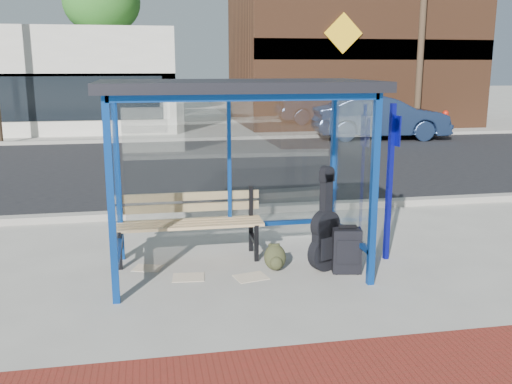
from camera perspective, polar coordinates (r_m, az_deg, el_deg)
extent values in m
plane|color=#B2ADA0|center=(7.45, -1.78, -7.86)|extent=(120.00, 120.00, 0.00)
cube|color=maroon|center=(5.13, 2.98, -17.82)|extent=(60.00, 1.00, 0.01)
cube|color=gray|center=(10.18, -4.32, -1.91)|extent=(60.00, 0.25, 0.12)
cube|color=black|center=(15.16, -6.50, 2.64)|extent=(60.00, 10.00, 0.00)
cube|color=gray|center=(20.19, -7.61, 5.25)|extent=(60.00, 0.25, 0.12)
cube|color=#B2ADA0|center=(22.08, -7.89, 5.72)|extent=(60.00, 4.00, 0.01)
cube|color=#0D3C96|center=(6.33, -14.30, -1.07)|extent=(0.08, 0.08, 2.30)
cube|color=#0D3C96|center=(6.82, 11.71, 0.03)|extent=(0.08, 0.08, 2.30)
cube|color=#0D3C96|center=(7.80, -13.67, 1.49)|extent=(0.08, 0.08, 2.30)
cube|color=#0D3C96|center=(8.20, 7.76, 2.27)|extent=(0.08, 0.08, 2.30)
cube|color=#0D3C96|center=(7.73, -2.77, 10.04)|extent=(3.00, 0.08, 0.08)
cube|color=#0D3C96|center=(6.25, -0.83, 9.45)|extent=(3.00, 0.08, 0.08)
cube|color=#0D3C96|center=(6.92, -14.44, 9.36)|extent=(0.08, 1.50, 0.08)
cube|color=#0D3C96|center=(7.37, 9.87, 9.74)|extent=(0.08, 1.50, 0.08)
cube|color=#0D3C96|center=(8.03, -2.63, -3.34)|extent=(3.00, 0.08, 0.06)
cube|color=#0D3C96|center=(7.25, -13.64, -5.45)|extent=(0.08, 1.50, 0.06)
cube|color=#0D3C96|center=(7.68, 9.35, -4.24)|extent=(0.08, 1.50, 0.06)
cube|color=#0D3C96|center=(7.82, -2.70, 3.36)|extent=(0.05, 0.05, 1.90)
cube|color=silver|center=(7.83, -2.70, 3.08)|extent=(2.84, 0.01, 1.82)
cube|color=silver|center=(7.03, -14.02, 1.62)|extent=(0.02, 1.34, 1.82)
cube|color=silver|center=(7.47, 9.60, 2.45)|extent=(0.02, 1.34, 1.82)
cube|color=black|center=(6.98, -1.91, 10.59)|extent=(3.30, 1.80, 0.12)
cube|color=#59331E|center=(26.97, 9.22, 13.71)|extent=(10.00, 7.00, 6.40)
cube|color=black|center=(23.76, 12.10, 13.77)|extent=(10.00, 0.10, 0.80)
cube|color=yellow|center=(23.15, 8.72, 15.42)|extent=(1.56, 0.06, 1.56)
cylinder|color=#4C3826|center=(28.96, -14.85, 11.99)|extent=(0.36, 0.36, 5.00)
ellipsoid|color=#23651D|center=(29.11, -15.20, 17.89)|extent=(3.60, 3.60, 3.06)
cylinder|color=#4C3826|center=(31.93, 14.79, 12.01)|extent=(0.36, 0.36, 5.00)
ellipsoid|color=#23651D|center=(32.06, 15.10, 17.37)|extent=(3.60, 3.60, 3.06)
cylinder|color=#4C3826|center=(22.70, 16.28, 15.65)|extent=(0.24, 0.24, 8.00)
cube|color=black|center=(7.62, -13.48, -5.73)|extent=(0.06, 0.06, 0.51)
cube|color=black|center=(7.97, -13.40, -3.21)|extent=(0.06, 0.06, 0.96)
cube|color=black|center=(7.83, -13.40, -5.23)|extent=(0.06, 0.46, 0.06)
cube|color=black|center=(7.72, 0.04, -5.13)|extent=(0.06, 0.06, 0.51)
cube|color=black|center=(8.07, -0.52, -2.67)|extent=(0.06, 0.06, 0.96)
cube|color=black|center=(7.92, -0.25, -4.66)|extent=(0.06, 0.46, 0.06)
cube|color=tan|center=(7.57, -6.74, -3.57)|extent=(2.03, 0.12, 0.04)
cube|color=tan|center=(7.69, -6.80, -3.31)|extent=(2.03, 0.12, 0.04)
cube|color=tan|center=(7.81, -6.86, -3.07)|extent=(2.03, 0.12, 0.04)
cube|color=tan|center=(7.93, -6.91, -2.83)|extent=(2.03, 0.12, 0.04)
cube|color=tan|center=(7.93, -6.97, -1.57)|extent=(2.03, 0.05, 0.11)
cube|color=tan|center=(7.89, -7.00, -0.46)|extent=(2.03, 0.05, 0.11)
cylinder|color=black|center=(7.44, 6.88, -6.05)|extent=(0.48, 0.32, 0.47)
cylinder|color=black|center=(7.33, 6.95, -3.31)|extent=(0.41, 0.28, 0.39)
cube|color=black|center=(7.39, 6.91, -4.73)|extent=(0.36, 0.26, 0.56)
cube|color=black|center=(7.24, 7.03, -0.41)|extent=(0.16, 0.15, 0.56)
cube|color=black|center=(7.19, 7.09, 1.50)|extent=(0.20, 0.17, 0.11)
cube|color=black|center=(7.39, 9.05, -5.78)|extent=(0.40, 0.29, 0.57)
cylinder|color=black|center=(7.46, 7.95, -7.76)|extent=(0.09, 0.21, 0.05)
cylinder|color=black|center=(7.50, 10.00, -7.71)|extent=(0.09, 0.21, 0.05)
cube|color=black|center=(7.29, 9.13, -3.42)|extent=(0.23, 0.08, 0.04)
cube|color=black|center=(7.27, 9.20, -5.96)|extent=(0.29, 0.07, 0.31)
ellipsoid|color=#2C2E1A|center=(7.43, 1.91, -6.53)|extent=(0.30, 0.22, 0.34)
ellipsoid|color=#2C2E1A|center=(7.35, 2.04, -7.14)|extent=(0.17, 0.12, 0.18)
cube|color=#2C2E1A|center=(7.40, 1.90, -5.31)|extent=(0.10, 0.04, 0.03)
cube|color=#0C1089|center=(7.81, 13.19, 0.85)|extent=(0.07, 0.07, 2.12)
cube|color=#0C1089|center=(7.72, 13.71, 6.00)|extent=(0.06, 0.26, 0.40)
cube|color=white|center=(7.66, -10.77, -7.49)|extent=(0.43, 0.38, 0.01)
cube|color=white|center=(7.22, -0.50, -8.51)|extent=(0.45, 0.39, 0.01)
cube|color=white|center=(7.26, -6.77, -8.47)|extent=(0.43, 0.35, 0.01)
imported|color=#182744|center=(20.93, 12.35, 7.31)|extent=(4.87, 2.15, 1.56)
cylinder|color=red|center=(24.18, 18.37, 6.59)|extent=(0.23, 0.23, 0.68)
sphere|color=red|center=(24.15, 18.43, 7.47)|extent=(0.25, 0.25, 0.25)
cylinder|color=red|center=(24.17, 18.39, 6.86)|extent=(0.38, 0.25, 0.11)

